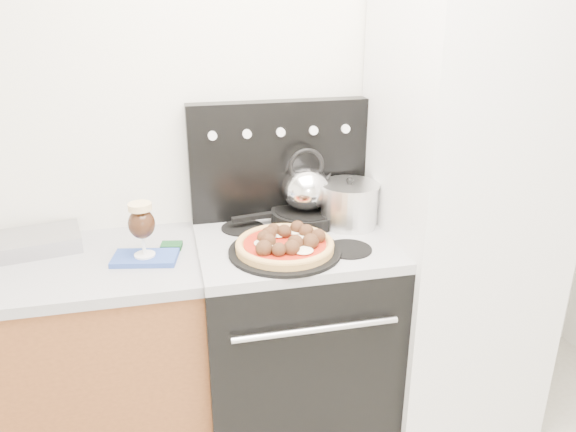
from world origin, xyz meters
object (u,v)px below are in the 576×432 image
object	(u,v)px
base_cabinet	(19,375)
pizza_pan	(285,251)
stove_body	(293,341)
tea_kettle	(306,185)
beer_glass	(142,229)
skillet	(306,216)
fridge	(457,219)
pizza	(285,243)
oven_mitt	(145,258)
stock_pot	(349,206)

from	to	relation	value
base_cabinet	pizza_pan	distance (m)	1.16
stove_body	tea_kettle	size ratio (longest dim) A/B	3.90
beer_glass	base_cabinet	bearing A→B (deg)	174.19
skillet	stove_body	bearing A→B (deg)	-119.74
skillet	fridge	bearing A→B (deg)	-17.31
fridge	pizza	xyz separation A→B (m)	(-0.76, -0.10, 0.01)
beer_glass	skillet	xyz separation A→B (m)	(0.67, 0.19, -0.08)
oven_mitt	beer_glass	world-z (taller)	beer_glass
fridge	beer_glass	size ratio (longest dim) A/B	8.97
beer_glass	tea_kettle	world-z (taller)	tea_kettle
pizza	stock_pot	xyz separation A→B (m)	(0.32, 0.21, 0.05)
base_cabinet	skillet	distance (m)	1.31
stove_body	base_cabinet	bearing A→B (deg)	178.70
stove_body	skillet	world-z (taller)	skillet
oven_mitt	tea_kettle	size ratio (longest dim) A/B	1.05
base_cabinet	fridge	xyz separation A→B (m)	(1.80, -0.05, 0.52)
fridge	pizza_pan	bearing A→B (deg)	-172.73
oven_mitt	skillet	size ratio (longest dim) A/B	0.80
pizza	tea_kettle	bearing A→B (deg)	61.44
skillet	pizza_pan	bearing A→B (deg)	-118.56
pizza_pan	tea_kettle	bearing A→B (deg)	61.44
fridge	tea_kettle	xyz separation A→B (m)	(-0.61, 0.19, 0.14)
oven_mitt	tea_kettle	distance (m)	0.72
beer_glass	pizza_pan	world-z (taller)	beer_glass
fridge	pizza	world-z (taller)	fridge
skillet	stock_pot	xyz separation A→B (m)	(0.17, -0.07, 0.06)
base_cabinet	fridge	world-z (taller)	fridge
oven_mitt	stock_pot	world-z (taller)	stock_pot
base_cabinet	tea_kettle	bearing A→B (deg)	6.61
fridge	pizza	size ratio (longest dim) A/B	5.16
tea_kettle	stove_body	bearing A→B (deg)	-110.72
base_cabinet	beer_glass	xyz separation A→B (m)	(0.53, -0.05, 0.60)
skillet	pizza	bearing A→B (deg)	-118.56
pizza_pan	beer_glass	bearing A→B (deg)	169.71
oven_mitt	beer_glass	bearing A→B (deg)	0.00
oven_mitt	pizza	world-z (taller)	pizza
oven_mitt	pizza_pan	size ratio (longest dim) A/B	0.56
fridge	skillet	size ratio (longest dim) A/B	6.42
stove_body	pizza	xyz separation A→B (m)	(-0.06, -0.12, 0.52)
fridge	pizza	distance (m)	0.77
stove_body	tea_kettle	distance (m)	0.67
stove_body	beer_glass	size ratio (longest dim) A/B	4.16
tea_kettle	fridge	bearing A→B (deg)	-8.29
stock_pot	skillet	bearing A→B (deg)	156.36
base_cabinet	skillet	bearing A→B (deg)	6.61
fridge	stock_pot	xyz separation A→B (m)	(-0.44, 0.12, 0.06)
stove_body	tea_kettle	bearing A→B (deg)	60.26
skillet	stock_pot	size ratio (longest dim) A/B	1.25
skillet	beer_glass	bearing A→B (deg)	-163.94
stove_body	pizza	size ratio (longest dim) A/B	2.39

